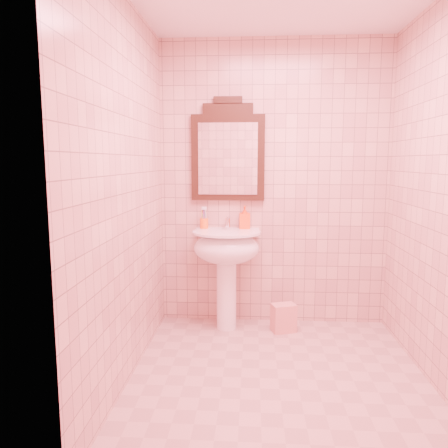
# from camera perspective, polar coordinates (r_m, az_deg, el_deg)

# --- Properties ---
(floor) EXTENTS (2.20, 2.20, 0.00)m
(floor) POSITION_cam_1_polar(r_m,az_deg,el_deg) (3.14, 7.10, -19.40)
(floor) COLOR tan
(floor) RESTS_ON ground
(back_wall) EXTENTS (2.00, 0.02, 2.50)m
(back_wall) POSITION_cam_1_polar(r_m,az_deg,el_deg) (3.89, 6.50, 5.15)
(back_wall) COLOR #DAAC98
(back_wall) RESTS_ON floor
(pedestal_sink) EXTENTS (0.58, 0.58, 0.86)m
(pedestal_sink) POSITION_cam_1_polar(r_m,az_deg,el_deg) (3.74, 0.32, -4.01)
(pedestal_sink) COLOR white
(pedestal_sink) RESTS_ON floor
(faucet) EXTENTS (0.04, 0.16, 0.11)m
(faucet) POSITION_cam_1_polar(r_m,az_deg,el_deg) (3.83, 0.45, 0.20)
(faucet) COLOR white
(faucet) RESTS_ON pedestal_sink
(mirror) EXTENTS (0.64, 0.06, 0.89)m
(mirror) POSITION_cam_1_polar(r_m,az_deg,el_deg) (3.86, 0.51, 9.24)
(mirror) COLOR black
(mirror) RESTS_ON back_wall
(toothbrush_cup) EXTENTS (0.07, 0.07, 0.17)m
(toothbrush_cup) POSITION_cam_1_polar(r_m,az_deg,el_deg) (3.86, -2.61, 0.13)
(toothbrush_cup) COLOR orange
(toothbrush_cup) RESTS_ON pedestal_sink
(soap_dispenser) EXTENTS (0.10, 0.10, 0.20)m
(soap_dispenser) POSITION_cam_1_polar(r_m,az_deg,el_deg) (3.85, 2.71, 0.88)
(soap_dispenser) COLOR #F64B14
(soap_dispenser) RESTS_ON pedestal_sink
(towel) EXTENTS (0.23, 0.19, 0.24)m
(towel) POSITION_cam_1_polar(r_m,az_deg,el_deg) (3.87, 7.79, -12.05)
(towel) COLOR #DA8C80
(towel) RESTS_ON floor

